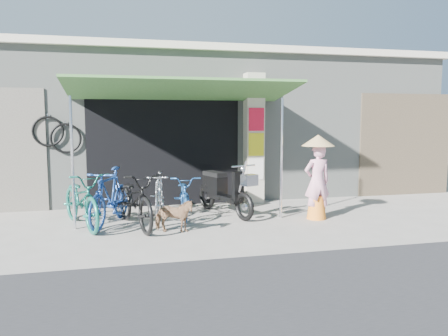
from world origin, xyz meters
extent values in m
plane|color=gray|center=(0.00, 0.00, 0.00)|extent=(80.00, 80.00, 0.00)
cube|color=gray|center=(0.00, 5.10, 1.75)|extent=(12.00, 5.00, 3.50)
cube|color=beige|center=(0.00, 5.10, 3.58)|extent=(12.30, 5.30, 0.16)
cube|color=black|center=(-1.20, 2.58, 1.25)|extent=(3.40, 0.06, 2.50)
cube|color=black|center=(-1.20, 2.59, 0.55)|extent=(3.06, 0.04, 1.10)
torus|color=black|center=(-3.30, 2.54, 1.55)|extent=(0.65, 0.05, 0.65)
cylinder|color=silver|center=(-3.30, 2.56, 1.87)|extent=(0.02, 0.02, 0.12)
torus|color=black|center=(-3.65, 2.54, 1.70)|extent=(0.65, 0.05, 0.65)
cylinder|color=silver|center=(-3.65, 2.56, 2.02)|extent=(0.02, 0.02, 0.12)
cube|color=#BEB6A2|center=(0.85, 2.45, 1.50)|extent=(0.42, 0.42, 3.00)
cube|color=red|center=(0.85, 2.23, 1.95)|extent=(0.36, 0.02, 0.52)
cube|color=yellow|center=(0.85, 2.23, 1.38)|extent=(0.36, 0.02, 0.52)
cube|color=silver|center=(0.85, 2.23, 0.82)|extent=(0.36, 0.02, 0.50)
cube|color=#396B30|center=(-0.90, 1.65, 2.55)|extent=(4.60, 1.88, 0.35)
cylinder|color=silver|center=(-3.00, 0.75, 1.18)|extent=(0.05, 0.05, 2.36)
cylinder|color=silver|center=(0.90, 0.75, 1.18)|extent=(0.05, 0.05, 2.36)
cube|color=brown|center=(5.00, 2.59, 1.30)|extent=(2.60, 0.06, 2.60)
imported|color=#166556|center=(-2.88, 0.89, 0.51)|extent=(1.31, 2.05, 1.02)
imported|color=#21489A|center=(-2.38, 0.90, 0.53)|extent=(1.13, 1.83, 1.07)
imported|color=black|center=(-1.93, 0.66, 0.51)|extent=(1.15, 2.04, 1.02)
imported|color=#B7B6BC|center=(-1.43, 1.52, 0.45)|extent=(0.67, 1.53, 0.89)
imported|color=#215599|center=(-0.95, 1.27, 0.43)|extent=(0.72, 1.68, 0.86)
imported|color=tan|center=(-1.31, 0.11, 0.29)|extent=(0.76, 0.51, 0.59)
torus|color=black|center=(0.12, 0.65, 0.28)|extent=(0.28, 0.55, 0.55)
torus|color=black|center=(-0.36, 1.93, 0.28)|extent=(0.28, 0.55, 0.55)
cube|color=black|center=(-0.12, 1.29, 0.36)|extent=(0.57, 1.01, 0.10)
cube|color=black|center=(-0.25, 1.63, 0.59)|extent=(0.46, 0.63, 0.36)
cube|color=black|center=(-0.25, 1.63, 0.81)|extent=(0.44, 0.63, 0.09)
cube|color=black|center=(0.04, 0.85, 0.65)|extent=(0.25, 0.18, 0.59)
cylinder|color=silver|center=(0.11, 0.68, 1.07)|extent=(0.52, 0.22, 0.03)
cube|color=silver|center=(0.17, 0.51, 0.82)|extent=(0.33, 0.29, 0.21)
imported|color=pink|center=(1.56, 0.51, 0.74)|extent=(0.55, 0.37, 1.48)
cone|color=orange|center=(1.56, 0.51, 0.23)|extent=(0.38, 0.38, 0.46)
cone|color=tan|center=(1.56, 0.51, 1.55)|extent=(0.64, 0.64, 0.22)
camera|label=1|loc=(-2.17, -7.28, 1.95)|focal=35.00mm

